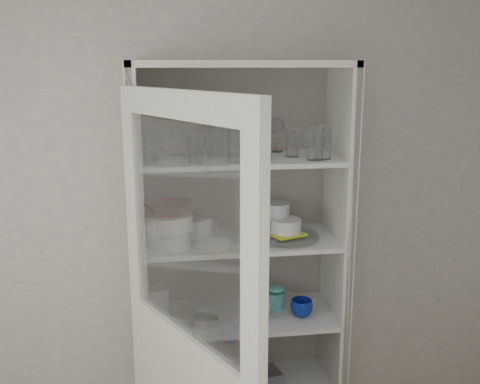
# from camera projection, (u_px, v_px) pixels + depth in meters

# --- Properties ---
(wall_back) EXTENTS (3.60, 0.02, 2.60)m
(wall_back) POSITION_uv_depth(u_px,v_px,m) (196.00, 219.00, 2.78)
(wall_back) COLOR #ADADAD
(wall_back) RESTS_ON ground
(pantry_cabinet) EXTENTS (1.00, 0.45, 2.10)m
(pantry_cabinet) POSITION_uv_depth(u_px,v_px,m) (238.00, 293.00, 2.74)
(pantry_cabinet) COLOR beige
(pantry_cabinet) RESTS_ON floor
(tumbler_0) EXTENTS (0.08, 0.08, 0.13)m
(tumbler_0) POSITION_uv_depth(u_px,v_px,m) (150.00, 149.00, 2.30)
(tumbler_0) COLOR silver
(tumbler_0) RESTS_ON shelf_glass
(tumbler_1) EXTENTS (0.07, 0.07, 0.13)m
(tumbler_1) POSITION_uv_depth(u_px,v_px,m) (196.00, 148.00, 2.34)
(tumbler_1) COLOR silver
(tumbler_1) RESTS_ON shelf_glass
(tumbler_2) EXTENTS (0.09, 0.09, 0.14)m
(tumbler_2) POSITION_uv_depth(u_px,v_px,m) (236.00, 146.00, 2.35)
(tumbler_2) COLOR silver
(tumbler_2) RESTS_ON shelf_glass
(tumbler_3) EXTENTS (0.07, 0.07, 0.13)m
(tumbler_3) POSITION_uv_depth(u_px,v_px,m) (264.00, 147.00, 2.37)
(tumbler_3) COLOR silver
(tumbler_3) RESTS_ON shelf_glass
(tumbler_4) EXTENTS (0.07, 0.07, 0.13)m
(tumbler_4) POSITION_uv_depth(u_px,v_px,m) (259.00, 147.00, 2.36)
(tumbler_4) COLOR silver
(tumbler_4) RESTS_ON shelf_glass
(tumbler_5) EXTENTS (0.10, 0.10, 0.15)m
(tumbler_5) POSITION_uv_depth(u_px,v_px,m) (323.00, 142.00, 2.43)
(tumbler_5) COLOR silver
(tumbler_5) RESTS_ON shelf_glass
(tumbler_6) EXTENTS (0.08, 0.08, 0.15)m
(tumbler_6) POSITION_uv_depth(u_px,v_px,m) (315.00, 144.00, 2.40)
(tumbler_6) COLOR silver
(tumbler_6) RESTS_ON shelf_glass
(tumbler_7) EXTENTS (0.09, 0.09, 0.15)m
(tumbler_7) POSITION_uv_depth(u_px,v_px,m) (151.00, 142.00, 2.43)
(tumbler_7) COLOR silver
(tumbler_7) RESTS_ON shelf_glass
(tumbler_8) EXTENTS (0.08, 0.08, 0.13)m
(tumbler_8) POSITION_uv_depth(u_px,v_px,m) (217.00, 142.00, 2.49)
(tumbler_8) COLOR silver
(tumbler_8) RESTS_ON shelf_glass
(tumbler_9) EXTENTS (0.09, 0.09, 0.13)m
(tumbler_9) POSITION_uv_depth(u_px,v_px,m) (190.00, 144.00, 2.45)
(tumbler_9) COLOR silver
(tumbler_9) RESTS_ON shelf_glass
(tumbler_10) EXTENTS (0.08, 0.08, 0.13)m
(tumbler_10) POSITION_uv_depth(u_px,v_px,m) (235.00, 143.00, 2.48)
(tumbler_10) COLOR silver
(tumbler_10) RESTS_ON shelf_glass
(tumbler_11) EXTENTS (0.08, 0.08, 0.13)m
(tumbler_11) POSITION_uv_depth(u_px,v_px,m) (292.00, 143.00, 2.49)
(tumbler_11) COLOR silver
(tumbler_11) RESTS_ON shelf_glass
(goblet_0) EXTENTS (0.07, 0.07, 0.15)m
(goblet_0) POSITION_uv_depth(u_px,v_px,m) (177.00, 139.00, 2.53)
(goblet_0) COLOR silver
(goblet_0) RESTS_ON shelf_glass
(goblet_1) EXTENTS (0.07, 0.07, 0.16)m
(goblet_1) POSITION_uv_depth(u_px,v_px,m) (207.00, 138.00, 2.57)
(goblet_1) COLOR silver
(goblet_1) RESTS_ON shelf_glass
(goblet_2) EXTENTS (0.07, 0.07, 0.15)m
(goblet_2) POSITION_uv_depth(u_px,v_px,m) (262.00, 137.00, 2.59)
(goblet_2) COLOR silver
(goblet_2) RESTS_ON shelf_glass
(goblet_3) EXTENTS (0.08, 0.08, 0.19)m
(goblet_3) POSITION_uv_depth(u_px,v_px,m) (276.00, 133.00, 2.63)
(goblet_3) COLOR silver
(goblet_3) RESTS_ON shelf_glass
(plate_stack_front) EXTENTS (0.21, 0.21, 0.08)m
(plate_stack_front) POSITION_uv_depth(u_px,v_px,m) (170.00, 237.00, 2.48)
(plate_stack_front) COLOR silver
(plate_stack_front) RESTS_ON shelf_plates
(plate_stack_back) EXTENTS (0.23, 0.23, 0.08)m
(plate_stack_back) POSITION_uv_depth(u_px,v_px,m) (190.00, 224.00, 2.68)
(plate_stack_back) COLOR silver
(plate_stack_back) RESTS_ON shelf_plates
(cream_bowl) EXTENTS (0.26, 0.26, 0.07)m
(cream_bowl) POSITION_uv_depth(u_px,v_px,m) (169.00, 221.00, 2.46)
(cream_bowl) COLOR white
(cream_bowl) RESTS_ON plate_stack_front
(terracotta_bowl) EXTENTS (0.22, 0.22, 0.05)m
(terracotta_bowl) POSITION_uv_depth(u_px,v_px,m) (169.00, 208.00, 2.45)
(terracotta_bowl) COLOR #431C14
(terracotta_bowl) RESTS_ON cream_bowl
(glass_platter) EXTENTS (0.40, 0.40, 0.02)m
(glass_platter) POSITION_uv_depth(u_px,v_px,m) (285.00, 236.00, 2.60)
(glass_platter) COLOR silver
(glass_platter) RESTS_ON shelf_plates
(yellow_trivet) EXTENTS (0.20, 0.20, 0.01)m
(yellow_trivet) POSITION_uv_depth(u_px,v_px,m) (285.00, 233.00, 2.60)
(yellow_trivet) COLOR yellow
(yellow_trivet) RESTS_ON glass_platter
(white_ramekin) EXTENTS (0.18, 0.18, 0.07)m
(white_ramekin) POSITION_uv_depth(u_px,v_px,m) (286.00, 225.00, 2.59)
(white_ramekin) COLOR silver
(white_ramekin) RESTS_ON yellow_trivet
(grey_bowl_stack) EXTENTS (0.12, 0.12, 0.16)m
(grey_bowl_stack) POSITION_uv_depth(u_px,v_px,m) (277.00, 219.00, 2.64)
(grey_bowl_stack) COLOR silver
(grey_bowl_stack) RESTS_ON shelf_plates
(mug_blue) EXTENTS (0.13, 0.13, 0.09)m
(mug_blue) POSITION_uv_depth(u_px,v_px,m) (302.00, 308.00, 2.66)
(mug_blue) COLOR navy
(mug_blue) RESTS_ON shelf_mugs
(mug_teal) EXTENTS (0.13, 0.13, 0.10)m
(mug_teal) POSITION_uv_depth(u_px,v_px,m) (271.00, 301.00, 2.72)
(mug_teal) COLOR teal
(mug_teal) RESTS_ON shelf_mugs
(mug_white) EXTENTS (0.13, 0.13, 0.09)m
(mug_white) POSITION_uv_depth(u_px,v_px,m) (261.00, 312.00, 2.60)
(mug_white) COLOR silver
(mug_white) RESTS_ON shelf_mugs
(teal_jar) EXTENTS (0.09, 0.09, 0.11)m
(teal_jar) POSITION_uv_depth(u_px,v_px,m) (276.00, 298.00, 2.74)
(teal_jar) COLOR teal
(teal_jar) RESTS_ON shelf_mugs
(measuring_cups) EXTENTS (0.11, 0.11, 0.04)m
(measuring_cups) POSITION_uv_depth(u_px,v_px,m) (204.00, 321.00, 2.57)
(measuring_cups) COLOR #B2B2B2
(measuring_cups) RESTS_ON shelf_mugs
(white_canister) EXTENTS (0.16, 0.16, 0.14)m
(white_canister) POSITION_uv_depth(u_px,v_px,m) (158.00, 301.00, 2.67)
(white_canister) COLOR silver
(white_canister) RESTS_ON shelf_mugs
(cream_dish) EXTENTS (0.27, 0.27, 0.08)m
(cream_dish) POSITION_uv_depth(u_px,v_px,m) (226.00, 379.00, 2.76)
(cream_dish) COLOR white
(cream_dish) RESTS_ON shelf_bot
(tin_box) EXTENTS (0.21, 0.17, 0.06)m
(tin_box) POSITION_uv_depth(u_px,v_px,m) (262.00, 377.00, 2.80)
(tin_box) COLOR gray
(tin_box) RESTS_ON shelf_bot
(tumbler_12) EXTENTS (0.07, 0.07, 0.13)m
(tumbler_12) POSITION_uv_depth(u_px,v_px,m) (246.00, 143.00, 2.48)
(tumbler_12) COLOR silver
(tumbler_12) RESTS_ON shelf_glass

